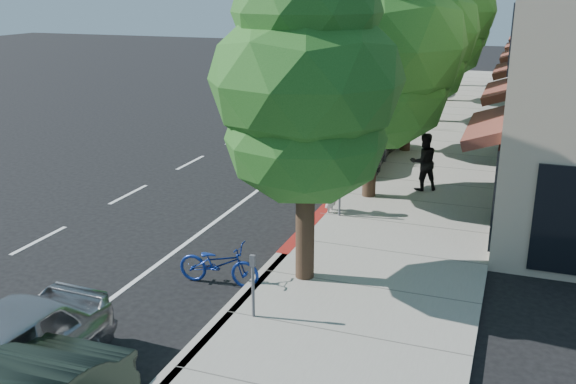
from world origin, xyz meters
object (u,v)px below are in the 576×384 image
at_px(street_tree_2, 411,33).
at_px(bicycle, 219,264).
at_px(dark_sedan, 320,135).
at_px(street_tree_0, 306,85).
at_px(street_tree_5, 461,13).
at_px(silver_suv, 352,142).
at_px(street_tree_1, 374,48).
at_px(pedestrian, 424,162).
at_px(cyclist, 332,190).
at_px(dark_suv_far, 413,83).
at_px(street_tree_3, 435,13).
at_px(white_pickup, 366,101).
at_px(street_tree_4, 449,25).

relative_size(street_tree_2, bicycle, 4.11).
xyz_separation_m(bicycle, dark_sedan, (-1.39, 11.69, 0.22)).
bearing_deg(street_tree_2, street_tree_0, -90.00).
bearing_deg(street_tree_5, street_tree_0, -90.00).
bearing_deg(dark_sedan, silver_suv, -34.21).
height_order(street_tree_1, pedestrian, street_tree_1).
relative_size(cyclist, dark_suv_far, 0.32).
relative_size(street_tree_0, street_tree_3, 0.83).
distance_m(street_tree_1, white_pickup, 13.51).
xyz_separation_m(street_tree_4, dark_sedan, (-3.10, -13.00, -3.48)).
relative_size(street_tree_3, pedestrian, 4.63).
bearing_deg(bicycle, pedestrian, -25.21).
height_order(street_tree_4, street_tree_5, street_tree_5).
bearing_deg(white_pickup, pedestrian, -73.38).
relative_size(street_tree_0, street_tree_5, 0.93).
relative_size(street_tree_2, dark_suv_far, 1.55).
bearing_deg(cyclist, silver_suv, 9.66).
bearing_deg(dark_suv_far, street_tree_3, -74.04).
xyz_separation_m(street_tree_2, dark_suv_far, (-1.94, 13.16, -3.70)).
bearing_deg(street_tree_1, street_tree_4, 90.00).
distance_m(street_tree_4, dark_sedan, 13.81).
bearing_deg(street_tree_2, street_tree_5, 90.00).
xyz_separation_m(street_tree_1, bicycle, (-1.71, -6.69, -4.01)).
xyz_separation_m(white_pickup, dark_suv_far, (1.16, 6.54, 0.03)).
height_order(street_tree_3, street_tree_4, street_tree_3).
bearing_deg(street_tree_3, street_tree_2, -90.00).
xyz_separation_m(street_tree_1, white_pickup, (-3.10, 12.62, -3.69)).
xyz_separation_m(street_tree_4, pedestrian, (1.41, -16.85, -3.14)).
distance_m(dark_suv_far, pedestrian, 18.32).
xyz_separation_m(bicycle, pedestrian, (3.12, 7.84, 0.56)).
relative_size(white_pickup, pedestrian, 3.06).
xyz_separation_m(street_tree_2, street_tree_4, (0.00, 12.00, -0.34)).
relative_size(street_tree_1, street_tree_5, 1.01).
distance_m(street_tree_5, white_pickup, 12.39).
distance_m(street_tree_1, pedestrian, 3.90).
height_order(bicycle, pedestrian, pedestrian).
relative_size(street_tree_5, cyclist, 4.73).
xyz_separation_m(street_tree_0, street_tree_4, (0.00, 24.00, -0.11)).
bearing_deg(bicycle, white_pickup, 0.59).
relative_size(cyclist, white_pickup, 0.29).
relative_size(street_tree_3, street_tree_5, 1.11).
bearing_deg(pedestrian, street_tree_0, 47.36).
xyz_separation_m(street_tree_5, cyclist, (-0.65, -25.74, -3.82)).
height_order(street_tree_0, street_tree_1, street_tree_1).
bearing_deg(dark_suv_far, street_tree_0, -84.78).
bearing_deg(street_tree_3, dark_suv_far, 105.15).
distance_m(street_tree_0, bicycle, 4.23).
bearing_deg(cyclist, street_tree_5, -0.79).
distance_m(street_tree_2, white_pickup, 8.21).
height_order(silver_suv, dark_suv_far, dark_suv_far).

